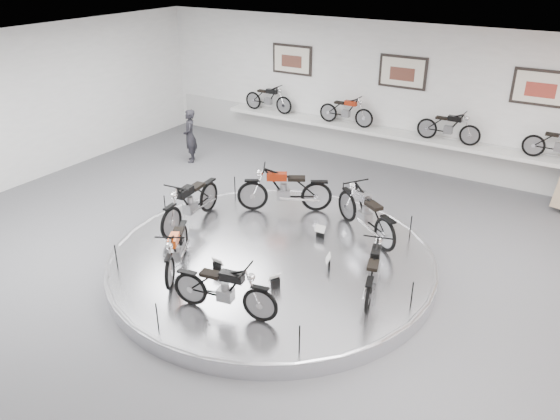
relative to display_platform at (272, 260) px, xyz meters
The scene contains 21 objects.
floor 0.34m from the display_platform, 90.00° to the right, with size 16.00×16.00×0.00m, color #545457.
ceiling 3.86m from the display_platform, 90.00° to the right, with size 16.00×16.00×0.00m, color white.
wall_back 6.95m from the display_platform, 90.00° to the left, with size 16.00×16.00×0.00m, color white.
dado_band 6.69m from the display_platform, 90.00° to the left, with size 15.68×0.04×1.10m, color #BCBCBA.
display_platform is the anchor object (origin of this frame).
platform_rim 0.12m from the display_platform, ahead, with size 6.40×6.40×0.10m, color #B2B2BA.
shelf 6.46m from the display_platform, 90.00° to the left, with size 11.00×0.55×0.10m, color silver.
poster_left 7.94m from the display_platform, 117.72° to the left, with size 1.35×0.06×0.88m, color silver.
poster_center 7.13m from the display_platform, 90.00° to the left, with size 1.35×0.06×0.88m, color silver.
poster_right 7.94m from the display_platform, 62.28° to the left, with size 1.35×0.06×0.88m, color silver.
shelf_bike_a 7.76m from the display_platform, 123.27° to the left, with size 1.22×0.42×0.73m, color black, non-canonical shape.
shelf_bike_b 6.69m from the display_platform, 103.19° to the left, with size 1.22×0.42×0.73m, color maroon, non-canonical shape.
shelf_bike_c 6.69m from the display_platform, 76.81° to the left, with size 1.22×0.42×0.73m, color black, non-canonical shape.
shelf_bike_d 7.76m from the display_platform, 56.73° to the left, with size 1.22×0.42×0.73m, color #B8B7BD, non-canonical shape.
bike_a 2.21m from the display_platform, 54.39° to the left, with size 1.81×0.64×1.06m, color #B8B7BD, non-canonical shape.
bike_b 2.12m from the display_platform, 114.12° to the left, with size 1.83×0.65×1.08m, color maroon, non-canonical shape.
bike_c 2.30m from the display_platform, behind, with size 1.81×0.64×1.06m, color black, non-canonical shape.
bike_d 1.94m from the display_platform, 130.29° to the right, with size 1.55×0.55×0.91m, color #C43E0C, non-canonical shape.
bike_e 2.14m from the display_platform, 79.56° to the right, with size 1.59×0.56×0.94m, color black, non-canonical shape.
bike_f 2.28m from the display_platform, ahead, with size 1.53×0.54×0.90m, color black, non-canonical shape.
visitor 6.51m from the display_platform, 144.17° to the left, with size 0.57×0.37×1.56m, color black.
Camera 1 is at (5.04, -7.54, 5.77)m, focal length 35.00 mm.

